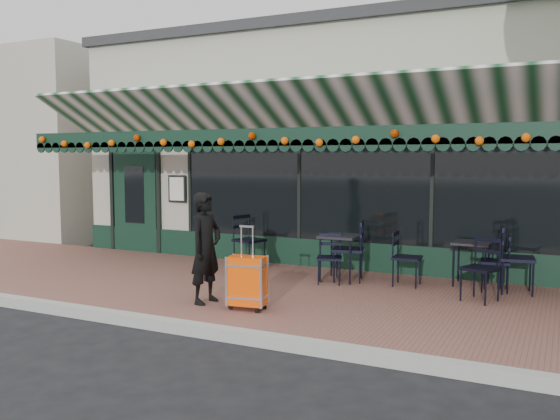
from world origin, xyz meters
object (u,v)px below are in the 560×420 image
at_px(chair_a_front, 480,269).
at_px(chair_solo, 249,241).
at_px(chair_a_left, 495,262).
at_px(chair_b_left, 348,250).
at_px(suitcase, 247,282).
at_px(woman, 206,248).
at_px(cafe_table_a, 472,246).
at_px(chair_b_right, 407,258).
at_px(chair_b_front, 329,259).
at_px(chair_a_right, 517,259).
at_px(cafe_table_b, 341,240).

xyz_separation_m(chair_a_front, chair_solo, (-4.11, 0.85, 0.03)).
bearing_deg(chair_a_left, chair_b_left, -89.84).
bearing_deg(chair_b_left, chair_a_left, 82.54).
bearing_deg(chair_b_left, suitcase, -28.29).
bearing_deg(chair_solo, woman, -147.33).
relative_size(woman, cafe_table_a, 2.21).
height_order(chair_a_left, chair_b_right, chair_a_left).
relative_size(woman, chair_a_front, 1.70).
height_order(cafe_table_a, chair_b_front, chair_b_front).
bearing_deg(chair_b_front, chair_solo, 141.10).
xyz_separation_m(chair_b_front, chair_solo, (-1.82, 0.68, 0.08)).
bearing_deg(chair_b_left, chair_a_right, 81.85).
relative_size(chair_a_right, chair_b_right, 1.16).
xyz_separation_m(cafe_table_b, chair_b_front, (-0.08, -0.29, -0.27)).
xyz_separation_m(cafe_table_a, chair_b_right, (-0.89, -0.48, -0.19)).
bearing_deg(chair_a_front, cafe_table_a, 125.26).
relative_size(woman, chair_b_right, 1.77).
height_order(cafe_table_a, chair_b_right, chair_b_right).
relative_size(chair_a_front, chair_b_left, 0.90).
bearing_deg(chair_a_left, chair_solo, -97.75).
bearing_deg(chair_b_right, cafe_table_b, 92.17).
distance_m(cafe_table_a, chair_b_left, 1.91).
relative_size(suitcase, chair_solo, 1.15).
relative_size(woman, chair_b_left, 1.53).
bearing_deg(suitcase, cafe_table_b, 70.02).
height_order(chair_b_left, chair_b_right, chair_b_left).
distance_m(suitcase, chair_a_left, 3.79).
relative_size(chair_a_front, chair_b_front, 1.13).
xyz_separation_m(chair_a_right, chair_b_front, (-2.71, -0.59, -0.10)).
bearing_deg(cafe_table_b, chair_solo, 168.45).
relative_size(woman, chair_a_right, 1.52).
xyz_separation_m(cafe_table_a, chair_b_left, (-1.84, -0.52, -0.12)).
distance_m(suitcase, chair_b_right, 2.80).
bearing_deg(woman, chair_a_left, -48.60).
distance_m(chair_b_left, chair_b_right, 0.95).
relative_size(cafe_table_a, chair_a_right, 0.69).
relative_size(chair_b_right, chair_b_front, 1.08).
relative_size(chair_a_front, chair_solo, 0.93).
bearing_deg(chair_a_left, chair_b_right, -86.68).
height_order(suitcase, cafe_table_b, suitcase).
height_order(cafe_table_b, chair_b_front, chair_b_front).
relative_size(woman, chair_a_left, 1.75).
relative_size(cafe_table_a, chair_b_left, 0.69).
height_order(suitcase, chair_a_left, suitcase).
bearing_deg(chair_solo, chair_a_left, -74.78).
bearing_deg(chair_b_left, cafe_table_a, 91.49).
height_order(cafe_table_b, chair_a_left, chair_a_left).
relative_size(chair_a_right, chair_b_left, 1.01).
bearing_deg(chair_a_right, chair_a_left, 82.67).
xyz_separation_m(woman, cafe_table_b, (1.14, 2.19, -0.09)).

